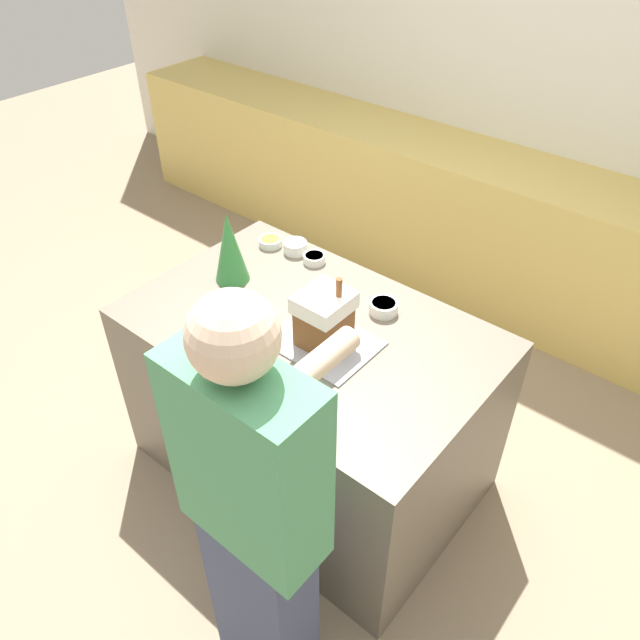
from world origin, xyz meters
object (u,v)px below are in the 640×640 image
Objects in this scene: gingerbread_house at (324,318)px; candy_bowl_front_corner at (295,246)px; candy_bowl_far_right at (383,307)px; candy_bowl_far_left at (314,258)px; decorative_tree at (230,247)px; baking_tray at (324,342)px; candy_bowl_beside_tree at (270,242)px; person at (255,518)px.

gingerbread_house is 2.73× the size of candy_bowl_front_corner.
candy_bowl_far_right reaches higher than candy_bowl_far_left.
decorative_tree reaches higher than candy_bowl_front_corner.
candy_bowl_far_right is at bearing -12.68° from candy_bowl_far_left.
gingerbread_house is 2.94× the size of candy_bowl_far_left.
gingerbread_house reaches higher than candy_bowl_far_right.
baking_tray is 3.87× the size of candy_bowl_far_left.
decorative_tree is at bearing -78.38° from candy_bowl_beside_tree.
decorative_tree reaches higher than candy_bowl_far_left.
candy_bowl_far_right is at bearing -10.90° from candy_bowl_front_corner.
baking_tray is 1.32× the size of gingerbread_house.
candy_bowl_front_corner is at bearing 79.09° from decorative_tree.
candy_bowl_far_right is 1.17× the size of candy_bowl_far_left.
candy_bowl_front_corner reaches higher than candy_bowl_far_left.
candy_bowl_far_right is 0.48m from candy_bowl_far_left.
candy_bowl_front_corner is (-0.53, 0.43, 0.03)m from baking_tray.
decorative_tree is 0.35m from candy_bowl_beside_tree.
candy_bowl_beside_tree is at bearing 131.49° from person.
decorative_tree is at bearing -100.91° from candy_bowl_front_corner.
candy_bowl_far_right is 1.08m from person.
candy_bowl_beside_tree is (-0.06, 0.31, -0.15)m from decorative_tree.
gingerbread_house is at bearing 114.85° from person.
baking_tray is 0.12m from gingerbread_house.
candy_bowl_far_right is at bearing -6.42° from candy_bowl_beside_tree.
gingerbread_house is at bearing 34.80° from baking_tray.
candy_bowl_beside_tree is at bearing 149.12° from gingerbread_house.
gingerbread_house is at bearing -7.53° from decorative_tree.
candy_bowl_beside_tree is 1.51m from person.
candy_bowl_front_corner is (-0.53, 0.43, -0.10)m from gingerbread_house.
person reaches higher than candy_bowl_far_right.
candy_bowl_far_right is (0.59, -0.11, -0.00)m from candy_bowl_front_corner.
candy_bowl_beside_tree reaches higher than baking_tray.
candy_bowl_far_left is (0.19, 0.34, -0.14)m from decorative_tree.
decorative_tree is 0.19× the size of person.
candy_bowl_far_left is at bearing 167.32° from candy_bowl_far_right.
person is at bearing -41.09° from decorative_tree.
decorative_tree is 2.98× the size of candy_bowl_front_corner.
person is at bearing -65.15° from gingerbread_house.
candy_bowl_front_corner is 0.07× the size of person.
candy_bowl_far_left is at bearing 5.15° from candy_bowl_beside_tree.
gingerbread_house is 0.92× the size of decorative_tree.
baking_tray is 3.59× the size of candy_bowl_front_corner.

